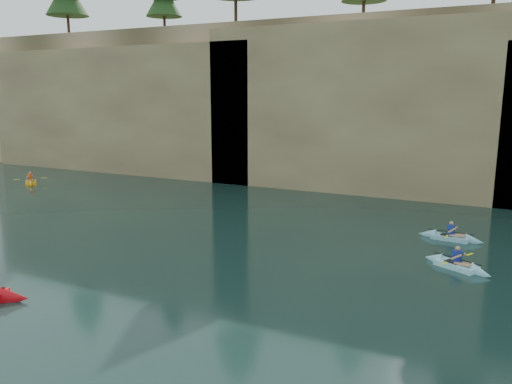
% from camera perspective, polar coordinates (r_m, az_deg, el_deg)
% --- Properties ---
extents(ground, '(160.00, 160.00, 0.00)m').
position_cam_1_polar(ground, '(15.09, -14.39, -15.24)').
color(ground, black).
rests_on(ground, ground).
extents(cliff, '(70.00, 16.00, 12.00)m').
position_cam_1_polar(cliff, '(41.14, 13.51, 10.15)').
color(cliff, tan).
rests_on(cliff, ground).
extents(cliff_slab_west, '(26.00, 2.40, 10.56)m').
position_cam_1_polar(cliff_slab_west, '(43.73, -15.81, 9.15)').
color(cliff_slab_west, tan).
rests_on(cliff_slab_west, ground).
extents(cliff_slab_center, '(24.00, 2.40, 11.40)m').
position_cam_1_polar(cliff_slab_center, '(33.50, 14.07, 9.40)').
color(cliff_slab_center, tan).
rests_on(cliff_slab_center, ground).
extents(sea_cave_west, '(4.50, 1.00, 4.00)m').
position_cam_1_polar(sea_cave_west, '(42.17, -14.11, 4.69)').
color(sea_cave_west, black).
rests_on(sea_cave_west, ground).
extents(sea_cave_center, '(3.50, 1.00, 3.20)m').
position_cam_1_polar(sea_cave_center, '(34.99, 3.86, 3.03)').
color(sea_cave_center, black).
rests_on(sea_cave_center, ground).
extents(kayaker_ltblue_near, '(2.79, 1.98, 1.10)m').
position_cam_1_polar(kayaker_ltblue_near, '(20.85, 21.93, -7.73)').
color(kayaker_ltblue_near, '#98E5FF').
rests_on(kayaker_ltblue_near, ground).
extents(kayaker_yellow, '(2.55, 2.31, 1.13)m').
position_cam_1_polar(kayaker_yellow, '(40.27, -24.33, 1.04)').
color(kayaker_yellow, '#FFB215').
rests_on(kayaker_yellow, ground).
extents(kayaker_ltblue_mid, '(2.92, 2.17, 1.09)m').
position_cam_1_polar(kayaker_ltblue_mid, '(24.61, 21.32, -4.81)').
color(kayaker_ltblue_mid, '#83C6DB').
rests_on(kayaker_ltblue_mid, ground).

